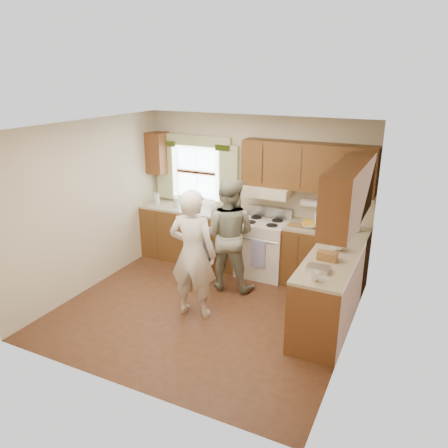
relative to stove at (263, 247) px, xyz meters
The scene contains 6 objects.
room 1.66m from the stove, 101.81° to the right, with size 3.80×3.80×3.80m.
kitchen_fixtures 0.60m from the stove, 48.93° to the right, with size 3.80×2.25×2.15m.
stove is the anchor object (origin of this frame).
woman_left 1.67m from the stove, 103.87° to the right, with size 0.64×0.42×1.75m, color silver.
woman_right 0.83m from the stove, 114.85° to the right, with size 0.83×0.65×1.71m, color #233825.
child 0.93m from the stove, 140.91° to the right, with size 0.51×0.21×0.88m, color gray.
Camera 1 is at (2.55, -4.68, 3.11)m, focal length 35.00 mm.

